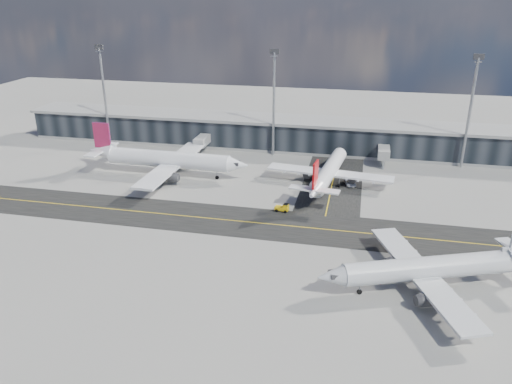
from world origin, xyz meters
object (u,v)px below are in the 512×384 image
airliner_redtail (329,172)px  airliner_near (431,268)px  airliner_af (166,159)px  baggage_tug (283,208)px  service_van (350,182)px

airliner_redtail → airliner_near: bearing=-57.8°
airliner_redtail → airliner_near: size_ratio=1.02×
airliner_af → baggage_tug: airliner_af is taller
airliner_af → airliner_near: bearing=57.7°
airliner_near → baggage_tug: bearing=27.5°
baggage_tug → service_van: size_ratio=0.63×
baggage_tug → service_van: 22.72m
airliner_af → airliner_redtail: airliner_af is taller
airliner_af → airliner_redtail: 40.07m
airliner_af → airliner_near: (59.03, -39.22, -0.57)m
airliner_af → airliner_near: 70.88m
airliner_af → service_van: 45.37m
airliner_redtail → baggage_tug: bearing=-107.6°
airliner_near → service_van: 44.36m
airliner_af → service_van: airliner_af is taller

